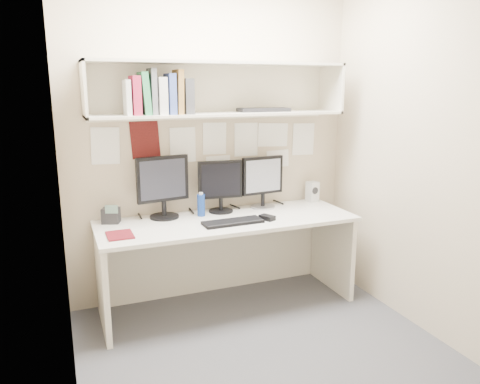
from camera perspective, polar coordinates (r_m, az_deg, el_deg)
name	(u,v)px	position (r m, az deg, el deg)	size (l,w,h in m)	color
floor	(260,345)	(3.39, 2.49, -18.10)	(2.40, 2.00, 0.01)	#434348
wall_back	(212,141)	(3.87, -3.42, 6.23)	(2.40, 0.02, 2.60)	#BBAA8F
wall_front	(357,191)	(2.09, 14.11, 0.13)	(2.40, 0.02, 2.60)	#BBAA8F
wall_left	(58,171)	(2.69, -21.30, 2.42)	(0.02, 2.00, 2.60)	#BBAA8F
wall_right	(414,149)	(3.61, 20.45, 4.95)	(0.02, 2.00, 2.60)	#BBAA8F
desk	(227,262)	(3.77, -1.54, -8.58)	(2.00, 0.70, 0.73)	silver
overhead_hutch	(217,89)	(3.71, -2.81, 12.45)	(2.00, 0.38, 0.40)	beige
pinned_papers	(212,147)	(3.87, -3.38, 5.48)	(1.92, 0.01, 0.48)	white
monitor_left	(163,185)	(3.68, -9.38, 0.89)	(0.42, 0.23, 0.49)	black
monitor_center	(220,184)	(3.81, -2.41, 1.00)	(0.36, 0.20, 0.42)	black
monitor_right	(263,180)	(3.94, 2.77, 1.51)	(0.38, 0.21, 0.44)	#A5A5AA
keyboard	(233,222)	(3.53, -0.88, -3.69)	(0.46, 0.16, 0.02)	black
mouse	(267,218)	(3.63, 3.33, -3.13)	(0.07, 0.12, 0.04)	black
speaker	(312,192)	(4.23, 8.82, 0.06)	(0.10, 0.11, 0.18)	beige
blue_bottle	(201,205)	(3.72, -4.77, -1.57)	(0.06, 0.06, 0.19)	navy
maroon_notebook	(120,235)	(3.35, -14.44, -5.10)	(0.18, 0.22, 0.01)	#5D1017
desk_phone	(111,215)	(3.66, -15.45, -2.75)	(0.15, 0.15, 0.15)	black
book_stack	(159,95)	(3.48, -9.85, 11.62)	(0.48, 0.20, 0.33)	silver
hutch_tray	(264,110)	(3.82, 2.90, 9.99)	(0.41, 0.16, 0.03)	black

